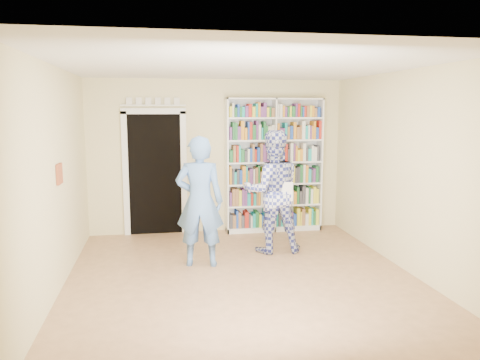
% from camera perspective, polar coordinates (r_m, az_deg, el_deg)
% --- Properties ---
extents(floor, '(5.00, 5.00, 0.00)m').
position_cam_1_polar(floor, '(6.21, 0.30, -11.90)').
color(floor, '#906745').
rests_on(floor, ground).
extents(ceiling, '(5.00, 5.00, 0.00)m').
position_cam_1_polar(ceiling, '(5.85, 0.32, 13.74)').
color(ceiling, white).
rests_on(ceiling, wall_back).
extents(wall_back, '(4.50, 0.00, 4.50)m').
position_cam_1_polar(wall_back, '(8.33, -2.78, 2.89)').
color(wall_back, beige).
rests_on(wall_back, floor).
extents(wall_left, '(0.00, 5.00, 5.00)m').
position_cam_1_polar(wall_left, '(5.91, -21.69, -0.05)').
color(wall_left, beige).
rests_on(wall_left, floor).
extents(wall_right, '(0.00, 5.00, 5.00)m').
position_cam_1_polar(wall_right, '(6.66, 19.73, 0.96)').
color(wall_right, beige).
rests_on(wall_right, floor).
extents(bookshelf, '(1.73, 0.32, 2.38)m').
position_cam_1_polar(bookshelf, '(8.38, 4.14, 1.88)').
color(bookshelf, white).
rests_on(bookshelf, floor).
extents(doorway, '(1.10, 0.08, 2.43)m').
position_cam_1_polar(doorway, '(8.27, -10.34, 1.52)').
color(doorway, black).
rests_on(doorway, floor).
extents(wall_art, '(0.03, 0.25, 0.25)m').
position_cam_1_polar(wall_art, '(6.10, -21.15, 0.70)').
color(wall_art, brown).
rests_on(wall_art, wall_left).
extents(man_blue, '(0.73, 0.55, 1.83)m').
position_cam_1_polar(man_blue, '(6.51, -4.94, -2.63)').
color(man_blue, '#567FBF').
rests_on(man_blue, floor).
extents(man_plaid, '(0.94, 0.75, 1.87)m').
position_cam_1_polar(man_plaid, '(7.15, 3.95, -1.42)').
color(man_plaid, '#2F3790').
rests_on(man_plaid, floor).
extents(paper_sheet, '(0.20, 0.02, 0.29)m').
position_cam_1_polar(paper_sheet, '(6.93, 5.63, -1.43)').
color(paper_sheet, white).
rests_on(paper_sheet, man_plaid).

